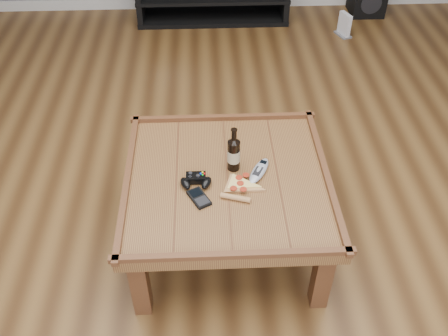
{
  "coord_description": "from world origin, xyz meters",
  "views": [
    {
      "loc": [
        -0.09,
        -1.78,
        2.11
      ],
      "look_at": [
        -0.02,
        -0.01,
        0.52
      ],
      "focal_mm": 40.0,
      "sensor_mm": 36.0,
      "label": 1
    }
  ],
  "objects_px": {
    "coffee_table": "(227,187)",
    "pizza_slice": "(240,187)",
    "game_controller": "(196,181)",
    "beer_bottle": "(234,153)",
    "remote_control": "(259,171)",
    "game_console": "(344,26)",
    "smartphone": "(199,198)"
  },
  "relations": [
    {
      "from": "smartphone",
      "to": "remote_control",
      "type": "xyz_separation_m",
      "value": [
        0.3,
        0.17,
        0.01
      ]
    },
    {
      "from": "game_controller",
      "to": "pizza_slice",
      "type": "xyz_separation_m",
      "value": [
        0.21,
        -0.04,
        -0.01
      ]
    },
    {
      "from": "game_controller",
      "to": "remote_control",
      "type": "relative_size",
      "value": 0.81
    },
    {
      "from": "pizza_slice",
      "to": "remote_control",
      "type": "xyz_separation_m",
      "value": [
        0.1,
        0.1,
        0.01
      ]
    },
    {
      "from": "game_controller",
      "to": "game_console",
      "type": "relative_size",
      "value": 0.82
    },
    {
      "from": "beer_bottle",
      "to": "game_controller",
      "type": "bearing_deg",
      "value": -150.23
    },
    {
      "from": "coffee_table",
      "to": "remote_control",
      "type": "relative_size",
      "value": 4.93
    },
    {
      "from": "pizza_slice",
      "to": "smartphone",
      "type": "relative_size",
      "value": 2.0
    },
    {
      "from": "coffee_table",
      "to": "game_console",
      "type": "relative_size",
      "value": 4.98
    },
    {
      "from": "smartphone",
      "to": "coffee_table",
      "type": "bearing_deg",
      "value": 17.43
    },
    {
      "from": "coffee_table",
      "to": "pizza_slice",
      "type": "distance_m",
      "value": 0.11
    },
    {
      "from": "game_controller",
      "to": "remote_control",
      "type": "xyz_separation_m",
      "value": [
        0.31,
        0.06,
        -0.01
      ]
    },
    {
      "from": "coffee_table",
      "to": "game_controller",
      "type": "xyz_separation_m",
      "value": [
        -0.15,
        -0.04,
        0.08
      ]
    },
    {
      "from": "coffee_table",
      "to": "pizza_slice",
      "type": "relative_size",
      "value": 3.54
    },
    {
      "from": "coffee_table",
      "to": "beer_bottle",
      "type": "xyz_separation_m",
      "value": [
        0.03,
        0.07,
        0.16
      ]
    },
    {
      "from": "smartphone",
      "to": "game_controller",
      "type": "bearing_deg",
      "value": 69.78
    },
    {
      "from": "coffee_table",
      "to": "remote_control",
      "type": "bearing_deg",
      "value": 10.2
    },
    {
      "from": "game_controller",
      "to": "pizza_slice",
      "type": "relative_size",
      "value": 0.58
    },
    {
      "from": "game_controller",
      "to": "pizza_slice",
      "type": "bearing_deg",
      "value": -10.09
    },
    {
      "from": "smartphone",
      "to": "game_console",
      "type": "height_order",
      "value": "smartphone"
    },
    {
      "from": "pizza_slice",
      "to": "remote_control",
      "type": "height_order",
      "value": "remote_control"
    },
    {
      "from": "pizza_slice",
      "to": "remote_control",
      "type": "distance_m",
      "value": 0.15
    },
    {
      "from": "beer_bottle",
      "to": "smartphone",
      "type": "relative_size",
      "value": 1.67
    },
    {
      "from": "coffee_table",
      "to": "game_console",
      "type": "xyz_separation_m",
      "value": [
        1.17,
        2.34,
        -0.3
      ]
    },
    {
      "from": "game_controller",
      "to": "game_console",
      "type": "xyz_separation_m",
      "value": [
        1.32,
        2.37,
        -0.38
      ]
    },
    {
      "from": "beer_bottle",
      "to": "game_controller",
      "type": "relative_size",
      "value": 1.43
    },
    {
      "from": "game_controller",
      "to": "game_console",
      "type": "distance_m",
      "value": 2.74
    },
    {
      "from": "beer_bottle",
      "to": "smartphone",
      "type": "height_order",
      "value": "beer_bottle"
    },
    {
      "from": "beer_bottle",
      "to": "remote_control",
      "type": "xyz_separation_m",
      "value": [
        0.12,
        -0.04,
        -0.08
      ]
    },
    {
      "from": "remote_control",
      "to": "game_console",
      "type": "bearing_deg",
      "value": 93.63
    },
    {
      "from": "game_controller",
      "to": "smartphone",
      "type": "bearing_deg",
      "value": -82.07
    },
    {
      "from": "beer_bottle",
      "to": "remote_control",
      "type": "bearing_deg",
      "value": -19.01
    }
  ]
}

